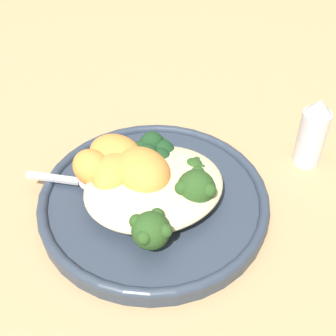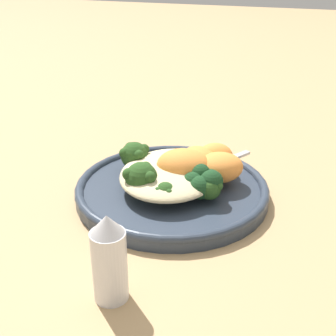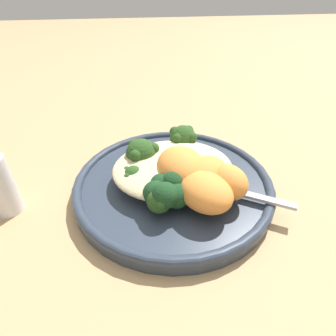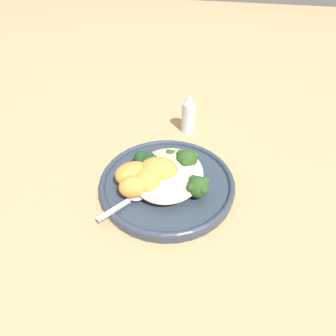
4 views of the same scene
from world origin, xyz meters
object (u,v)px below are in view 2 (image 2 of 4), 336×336
(plate, at_px, (171,191))
(sweet_potato_chunk_2, at_px, (186,166))
(spoon, at_px, (212,165))
(quinoa_mound, at_px, (171,173))
(kale_tuft, at_px, (203,181))
(broccoli_stalk_3, at_px, (204,186))
(sweet_potato_chunk_3, at_px, (215,157))
(salt_shaker, at_px, (109,259))
(broccoli_stalk_2, at_px, (170,187))
(sweet_potato_chunk_0, at_px, (219,167))
(sweet_potato_chunk_1, at_px, (199,161))
(broccoli_stalk_1, at_px, (149,177))
(broccoli_stalk_0, at_px, (141,158))

(plate, height_order, sweet_potato_chunk_2, sweet_potato_chunk_2)
(spoon, bearing_deg, quinoa_mound, 176.16)
(kale_tuft, height_order, spoon, kale_tuft)
(broccoli_stalk_3, relative_size, sweet_potato_chunk_3, 1.62)
(sweet_potato_chunk_3, height_order, salt_shaker, salt_shaker)
(broccoli_stalk_2, height_order, sweet_potato_chunk_0, sweet_potato_chunk_0)
(broccoli_stalk_2, height_order, kale_tuft, kale_tuft)
(salt_shaker, bearing_deg, sweet_potato_chunk_1, 173.90)
(plate, bearing_deg, salt_shaker, 0.52)
(salt_shaker, bearing_deg, spoon, 171.76)
(plate, relative_size, sweet_potato_chunk_2, 3.57)
(quinoa_mound, relative_size, sweet_potato_chunk_1, 2.58)
(broccoli_stalk_1, relative_size, broccoli_stalk_2, 1.07)
(broccoli_stalk_0, distance_m, salt_shaker, 0.23)
(spoon, height_order, salt_shaker, salt_shaker)
(broccoli_stalk_0, distance_m, sweet_potato_chunk_2, 0.07)
(quinoa_mound, xyz_separation_m, kale_tuft, (0.02, 0.05, 0.00))
(broccoli_stalk_2, xyz_separation_m, sweet_potato_chunk_1, (-0.07, 0.02, 0.01))
(plate, distance_m, broccoli_stalk_1, 0.04)
(plate, relative_size, broccoli_stalk_3, 3.18)
(broccoli_stalk_3, xyz_separation_m, sweet_potato_chunk_3, (-0.07, -0.00, 0.01))
(broccoli_stalk_3, xyz_separation_m, sweet_potato_chunk_0, (-0.04, 0.01, 0.01))
(broccoli_stalk_1, xyz_separation_m, kale_tuft, (-0.01, 0.07, -0.00))
(broccoli_stalk_1, distance_m, broccoli_stalk_2, 0.03)
(sweet_potato_chunk_0, xyz_separation_m, sweet_potato_chunk_1, (-0.01, -0.03, -0.00))
(plate, bearing_deg, broccoli_stalk_0, -118.70)
(broccoli_stalk_1, bearing_deg, broccoli_stalk_2, 120.60)
(quinoa_mound, distance_m, sweet_potato_chunk_3, 0.07)
(broccoli_stalk_2, height_order, spoon, broccoli_stalk_2)
(broccoli_stalk_3, height_order, kale_tuft, kale_tuft)
(plate, xyz_separation_m, sweet_potato_chunk_3, (-0.06, 0.05, 0.03))
(quinoa_mound, relative_size, broccoli_stalk_3, 1.90)
(quinoa_mound, xyz_separation_m, broccoli_stalk_3, (0.02, 0.05, -0.00))
(sweet_potato_chunk_2, relative_size, kale_tuft, 1.36)
(quinoa_mound, relative_size, spoon, 1.52)
(sweet_potato_chunk_3, distance_m, spoon, 0.02)
(spoon, bearing_deg, sweet_potato_chunk_2, -171.42)
(broccoli_stalk_0, relative_size, sweet_potato_chunk_2, 1.36)
(broccoli_stalk_1, xyz_separation_m, sweet_potato_chunk_3, (-0.08, 0.07, 0.00))
(spoon, xyz_separation_m, salt_shaker, (0.26, -0.04, 0.02))
(broccoli_stalk_0, distance_m, broccoli_stalk_1, 0.06)
(kale_tuft, xyz_separation_m, salt_shaker, (0.19, -0.04, 0.01))
(sweet_potato_chunk_3, bearing_deg, plate, -37.12)
(broccoli_stalk_2, bearing_deg, plate, -163.79)
(plate, distance_m, broccoli_stalk_2, 0.04)
(sweet_potato_chunk_2, bearing_deg, spoon, 155.87)
(broccoli_stalk_3, distance_m, spoon, 0.08)
(quinoa_mound, bearing_deg, broccoli_stalk_3, 65.45)
(broccoli_stalk_0, height_order, broccoli_stalk_2, broccoli_stalk_0)
(sweet_potato_chunk_1, distance_m, sweet_potato_chunk_2, 0.03)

